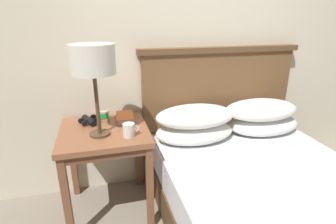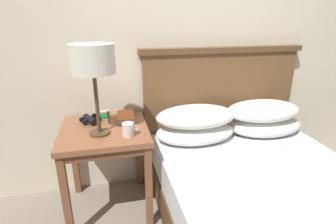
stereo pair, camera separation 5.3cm
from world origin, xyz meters
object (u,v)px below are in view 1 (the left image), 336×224
binoculars_pair (89,120)px  coffee_mug (129,130)px  bed (274,203)px  nightstand (105,141)px  alarm_clock (104,115)px  book_on_nightstand (125,117)px  table_lamp (93,62)px

binoculars_pair → coffee_mug: (0.25, -0.29, 0.02)m
bed → coffee_mug: 0.99m
nightstand → alarm_clock: (0.01, 0.19, 0.12)m
nightstand → coffee_mug: bearing=-45.5°
book_on_nightstand → coffee_mug: (-0.00, -0.30, 0.03)m
table_lamp → nightstand: bearing=71.5°
nightstand → binoculars_pair: binoculars_pair is taller
bed → table_lamp: size_ratio=3.55×
table_lamp → binoculars_pair: 0.50m
book_on_nightstand → table_lamp: bearing=-128.7°
coffee_mug → alarm_clock: 0.37m
binoculars_pair → alarm_clock: alarm_clock is taller
nightstand → book_on_nightstand: book_on_nightstand is taller
book_on_nightstand → alarm_clock: (-0.15, 0.04, 0.01)m
book_on_nightstand → nightstand: bearing=-136.7°
coffee_mug → book_on_nightstand: bearing=89.2°
nightstand → binoculars_pair: bearing=125.5°
nightstand → book_on_nightstand: bearing=43.3°
alarm_clock → binoculars_pair: bearing=-151.4°
nightstand → alarm_clock: 0.22m
alarm_clock → book_on_nightstand: bearing=-16.4°
book_on_nightstand → binoculars_pair: 0.25m
table_lamp → alarm_clock: (0.04, 0.27, -0.43)m
book_on_nightstand → coffee_mug: 0.30m
bed → alarm_clock: (-0.95, 0.76, 0.39)m
bed → binoculars_pair: 1.32m
binoculars_pair → book_on_nightstand: bearing=3.1°
bed → coffee_mug: bearing=152.5°
bed → alarm_clock: size_ratio=28.64×
table_lamp → book_on_nightstand: bearing=51.3°
coffee_mug → alarm_clock: (-0.14, 0.34, -0.01)m
table_lamp → alarm_clock: size_ratio=8.07×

